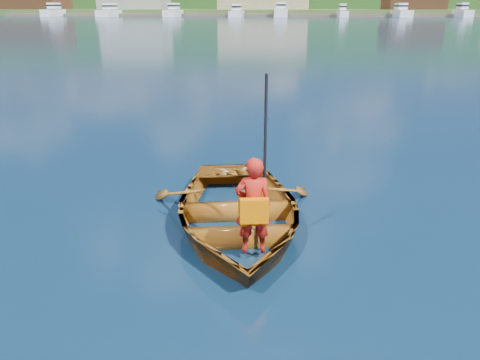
{
  "coord_description": "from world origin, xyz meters",
  "views": [
    {
      "loc": [
        1.05,
        -6.18,
        2.96
      ],
      "look_at": [
        0.55,
        -0.17,
        0.71
      ],
      "focal_mm": 35.0,
      "sensor_mm": 36.0,
      "label": 1
    }
  ],
  "objects": [
    {
      "name": "marina_yachts",
      "position": [
        -2.62,
        143.33,
        1.41
      ],
      "size": [
        143.2,
        13.77,
        4.42
      ],
      "color": "white",
      "rests_on": "ground"
    },
    {
      "name": "dock",
      "position": [
        -7.32,
        148.0,
        0.4
      ],
      "size": [
        160.02,
        4.9,
        0.8
      ],
      "color": "brown",
      "rests_on": "ground"
    },
    {
      "name": "child_paddler",
      "position": [
        0.78,
        -1.03,
        0.71
      ],
      "size": [
        0.48,
        0.38,
        2.16
      ],
      "color": "red",
      "rests_on": "ground"
    },
    {
      "name": "rowboat",
      "position": [
        0.5,
        -0.17,
        0.23
      ],
      "size": [
        3.16,
        4.05,
        0.77
      ],
      "color": "brown",
      "rests_on": "ground"
    },
    {
      "name": "ground",
      "position": [
        0.0,
        0.0,
        0.0
      ],
      "size": [
        600.0,
        600.0,
        0.0
      ],
      "color": "#0F2A47",
      "rests_on": "ground"
    }
  ]
}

